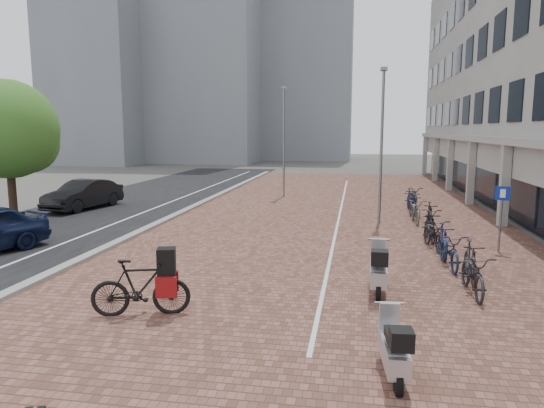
{
  "coord_description": "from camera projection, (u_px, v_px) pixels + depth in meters",
  "views": [
    {
      "loc": [
        2.93,
        -10.92,
        3.91
      ],
      "look_at": [
        0.0,
        6.0,
        1.3
      ],
      "focal_mm": 32.44,
      "sensor_mm": 36.0,
      "label": 1
    }
  ],
  "objects": [
    {
      "name": "ground",
      "position": [
        229.0,
        295.0,
        11.72
      ],
      "size": [
        140.0,
        140.0,
        0.0
      ],
      "primitive_type": "plane",
      "color": "#474442",
      "rests_on": "ground"
    },
    {
      "name": "plaza_brick",
      "position": [
        336.0,
        213.0,
        23.07
      ],
      "size": [
        14.5,
        42.0,
        0.04
      ],
      "primitive_type": "cube",
      "color": "brown",
      "rests_on": "ground"
    },
    {
      "name": "street_asphalt",
      "position": [
        118.0,
        207.0,
        24.93
      ],
      "size": [
        8.0,
        50.0,
        0.03
      ],
      "primitive_type": "cube",
      "color": "black",
      "rests_on": "ground"
    },
    {
      "name": "curb",
      "position": [
        191.0,
        208.0,
        24.26
      ],
      "size": [
        0.35,
        42.0,
        0.14
      ],
      "primitive_type": "cube",
      "color": "gray",
      "rests_on": "ground"
    },
    {
      "name": "lane_line",
      "position": [
        155.0,
        208.0,
        24.59
      ],
      "size": [
        0.12,
        44.0,
        0.0
      ],
      "primitive_type": "cube",
      "color": "white",
      "rests_on": "street_asphalt"
    },
    {
      "name": "parking_line",
      "position": [
        340.0,
        213.0,
        23.03
      ],
      "size": [
        0.1,
        30.0,
        0.0
      ],
      "primitive_type": "cube",
      "color": "white",
      "rests_on": "plaza_brick"
    },
    {
      "name": "bg_towers",
      "position": [
        216.0,
        46.0,
        59.72
      ],
      "size": [
        33.0,
        23.0,
        32.0
      ],
      "color": "gray",
      "rests_on": "ground"
    },
    {
      "name": "car_dark",
      "position": [
        83.0,
        195.0,
        24.28
      ],
      "size": [
        2.29,
        4.58,
        1.44
      ],
      "primitive_type": "imported",
      "rotation": [
        0.0,
        0.0,
        -0.18
      ],
      "color": "black",
      "rests_on": "ground"
    },
    {
      "name": "hero_bike",
      "position": [
        141.0,
        287.0,
        10.3
      ],
      "size": [
        2.14,
        1.14,
        1.46
      ],
      "rotation": [
        0.0,
        0.0,
        1.86
      ],
      "color": "black",
      "rests_on": "ground"
    },
    {
      "name": "scooter_front",
      "position": [
        378.0,
        268.0,
        11.78
      ],
      "size": [
        0.6,
        1.8,
        1.23
      ],
      "primitive_type": null,
      "rotation": [
        0.0,
        0.0,
        -0.02
      ],
      "color": "#B7B7BC",
      "rests_on": "ground"
    },
    {
      "name": "scooter_back",
      "position": [
        394.0,
        346.0,
        7.73
      ],
      "size": [
        0.61,
        1.59,
        1.07
      ],
      "primitive_type": null,
      "rotation": [
        0.0,
        0.0,
        0.08
      ],
      "color": "#B6B5BB",
      "rests_on": "ground"
    },
    {
      "name": "parking_sign",
      "position": [
        501.0,
        209.0,
        15.62
      ],
      "size": [
        0.43,
        0.21,
        2.13
      ],
      "rotation": [
        0.0,
        0.0,
        -0.39
      ],
      "color": "slate",
      "rests_on": "ground"
    },
    {
      "name": "lamp_near",
      "position": [
        381.0,
        148.0,
        20.17
      ],
      "size": [
        0.12,
        0.12,
        6.31
      ],
      "primitive_type": "cylinder",
      "color": "slate",
      "rests_on": "ground"
    },
    {
      "name": "lamp_far",
      "position": [
        284.0,
        143.0,
        28.22
      ],
      "size": [
        0.12,
        0.12,
        6.25
      ],
      "primitive_type": "cylinder",
      "color": "slate",
      "rests_on": "ground"
    },
    {
      "name": "street_tree",
      "position": [
        11.0,
        132.0,
        20.51
      ],
      "size": [
        4.11,
        4.11,
        5.98
      ],
      "color": "#382619",
      "rests_on": "ground"
    },
    {
      "name": "bike_row",
      "position": [
        428.0,
        221.0,
        18.39
      ],
      "size": [
        1.21,
        15.78,
        1.05
      ],
      "color": "black",
      "rests_on": "ground"
    }
  ]
}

